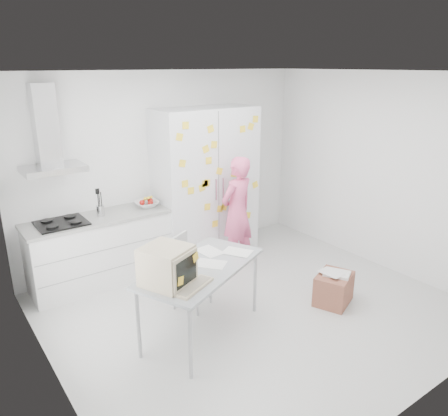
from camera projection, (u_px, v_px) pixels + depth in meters
floor at (253, 309)px, 5.22m from camera, size 4.50×4.00×0.02m
walls at (218, 186)px, 5.34m from camera, size 4.52×4.01×2.70m
ceiling at (259, 72)px, 4.37m from camera, size 4.50×4.00×0.02m
counter_run at (101, 249)px, 5.71m from camera, size 1.84×0.63×1.28m
range_hood at (48, 137)px, 5.10m from camera, size 0.70×0.48×1.01m
tall_cabinet at (206, 184)px, 6.41m from camera, size 1.50×0.68×2.20m
person at (237, 212)px, 6.14m from camera, size 0.65×0.50×1.59m
desk at (181, 268)px, 4.25m from camera, size 1.63×1.27×1.16m
chair at (187, 267)px, 5.14m from camera, size 0.54×0.54×0.88m
cardboard_box at (334, 288)px, 5.28m from camera, size 0.57×0.52×0.41m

